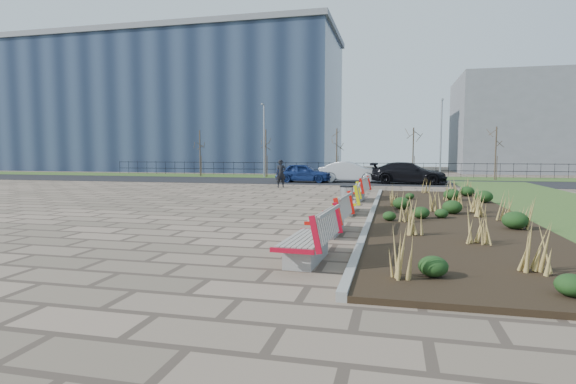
% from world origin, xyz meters
% --- Properties ---
extents(ground, '(120.00, 120.00, 0.00)m').
position_xyz_m(ground, '(0.00, 0.00, 0.00)').
color(ground, '#7F6957').
rests_on(ground, ground).
extents(planting_bed, '(4.50, 18.00, 0.10)m').
position_xyz_m(planting_bed, '(6.25, 5.00, 0.05)').
color(planting_bed, black).
rests_on(planting_bed, ground).
extents(planting_curb, '(0.16, 18.00, 0.15)m').
position_xyz_m(planting_curb, '(3.92, 5.00, 0.07)').
color(planting_curb, gray).
rests_on(planting_curb, ground).
extents(grass_verge_far, '(80.00, 5.00, 0.04)m').
position_xyz_m(grass_verge_far, '(0.00, 28.00, 0.02)').
color(grass_verge_far, '#33511E').
rests_on(grass_verge_far, ground).
extents(road, '(80.00, 7.00, 0.02)m').
position_xyz_m(road, '(0.00, 22.00, 0.01)').
color(road, black).
rests_on(road, ground).
extents(bench_a, '(1.02, 2.15, 1.00)m').
position_xyz_m(bench_a, '(3.00, -1.77, 0.50)').
color(bench_a, '#B80C23').
rests_on(bench_a, ground).
extents(bench_b, '(1.01, 2.14, 1.00)m').
position_xyz_m(bench_b, '(3.00, 1.22, 0.50)').
color(bench_b, red).
rests_on(bench_b, ground).
extents(bench_c, '(1.00, 2.14, 1.00)m').
position_xyz_m(bench_c, '(3.00, 5.28, 0.50)').
color(bench_c, yellow).
rests_on(bench_c, ground).
extents(bench_d, '(1.08, 2.17, 1.00)m').
position_xyz_m(bench_d, '(3.00, 9.49, 0.50)').
color(bench_d, '#AE0F0B').
rests_on(bench_d, ground).
extents(litter_bin, '(0.45, 0.45, 0.93)m').
position_xyz_m(litter_bin, '(3.02, 5.32, 0.46)').
color(litter_bin, '#B2B2B7').
rests_on(litter_bin, ground).
extents(pedestrian, '(0.71, 0.59, 1.67)m').
position_xyz_m(pedestrian, '(-2.03, 16.02, 0.83)').
color(pedestrian, black).
rests_on(pedestrian, ground).
extents(car_blue, '(3.91, 1.71, 1.31)m').
position_xyz_m(car_blue, '(-1.57, 20.71, 0.68)').
color(car_blue, navy).
rests_on(car_blue, road).
extents(car_silver, '(4.40, 1.66, 1.44)m').
position_xyz_m(car_silver, '(1.59, 21.53, 0.74)').
color(car_silver, '#B4B8BD').
rests_on(car_silver, road).
extents(car_black, '(5.10, 2.44, 1.43)m').
position_xyz_m(car_black, '(5.52, 20.80, 0.74)').
color(car_black, black).
rests_on(car_black, road).
extents(tree_a, '(1.40, 1.40, 4.00)m').
position_xyz_m(tree_a, '(-12.00, 26.50, 2.04)').
color(tree_a, '#4C3D2D').
rests_on(tree_a, grass_verge_far).
extents(tree_b, '(1.40, 1.40, 4.00)m').
position_xyz_m(tree_b, '(-6.00, 26.50, 2.04)').
color(tree_b, '#4C3D2D').
rests_on(tree_b, grass_verge_far).
extents(tree_c, '(1.40, 1.40, 4.00)m').
position_xyz_m(tree_c, '(0.00, 26.50, 2.04)').
color(tree_c, '#4C3D2D').
rests_on(tree_c, grass_verge_far).
extents(tree_d, '(1.40, 1.40, 4.00)m').
position_xyz_m(tree_d, '(6.00, 26.50, 2.04)').
color(tree_d, '#4C3D2D').
rests_on(tree_d, grass_verge_far).
extents(tree_e, '(1.40, 1.40, 4.00)m').
position_xyz_m(tree_e, '(12.00, 26.50, 2.04)').
color(tree_e, '#4C3D2D').
rests_on(tree_e, grass_verge_far).
extents(lamp_west, '(0.24, 0.60, 6.00)m').
position_xyz_m(lamp_west, '(-6.00, 26.00, 3.04)').
color(lamp_west, gray).
rests_on(lamp_west, grass_verge_far).
extents(lamp_east, '(0.24, 0.60, 6.00)m').
position_xyz_m(lamp_east, '(8.00, 26.00, 3.04)').
color(lamp_east, gray).
rests_on(lamp_east, grass_verge_far).
extents(railing_fence, '(44.00, 0.10, 1.20)m').
position_xyz_m(railing_fence, '(0.00, 29.50, 0.64)').
color(railing_fence, black).
rests_on(railing_fence, grass_verge_far).
extents(building_glass, '(40.00, 14.00, 15.00)m').
position_xyz_m(building_glass, '(-22.00, 40.00, 7.50)').
color(building_glass, '#192338').
rests_on(building_glass, ground).
extents(building_grey, '(18.00, 12.00, 10.00)m').
position_xyz_m(building_grey, '(20.00, 42.00, 5.00)').
color(building_grey, slate).
rests_on(building_grey, ground).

